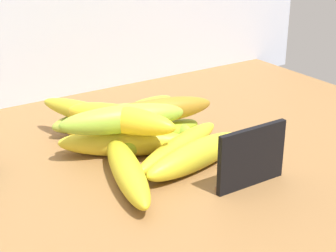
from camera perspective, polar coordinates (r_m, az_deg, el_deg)
The scene contains 16 objects.
counter_top at distance 75.74cm, azimuth -2.60°, elevation -6.59°, with size 110.00×76.00×3.00cm, color olive.
chalkboard_sign at distance 72.53cm, azimuth 8.82°, elevation -3.48°, with size 11.00×1.80×8.40cm.
banana_0 at distance 83.53cm, azimuth -0.85°, elevation -1.08°, with size 16.13×3.73×3.73cm, color #9BBD29.
banana_1 at distance 89.26cm, azimuth -0.48°, elevation 0.46°, with size 17.47×3.53×3.53cm, color #93B736.
banana_2 at distance 73.15cm, azimuth -4.45°, elevation -4.68°, with size 20.43×3.95×3.95cm, color gold.
banana_3 at distance 81.11cm, azimuth -4.63°, elevation -1.76°, with size 20.04×4.12×4.12cm, color yellow.
banana_4 at distance 91.39cm, azimuth -3.52°, elevation 1.18°, with size 20.33×4.17×4.17cm, color yellow.
banana_5 at distance 80.38cm, azimuth 1.18°, elevation -2.24°, with size 20.90×3.32×3.32cm, color yellow.
banana_6 at distance 85.01cm, azimuth -7.77°, elevation -0.92°, with size 16.02×3.56×3.56cm, color yellow.
banana_7 at distance 90.29cm, azimuth -5.98°, elevation 0.86°, with size 20.37×4.31×4.31cm, color #99AB3A.
banana_8 at distance 76.83cm, azimuth 3.00°, elevation -3.13°, with size 19.04×4.19×4.19cm, color gold.
banana_9 at distance 84.98cm, azimuth -3.08°, elevation -0.87°, with size 15.59×3.21×3.21cm, color gold.
banana_10 at distance 78.76cm, azimuth -4.80°, elevation 0.76°, with size 18.79×4.18×4.18cm, color #92BB36.
banana_11 at distance 82.63cm, azimuth -1.52°, elevation 1.53°, with size 19.59×3.97×3.97cm, color #A37721.
banana_12 at distance 84.29cm, azimuth -8.31°, elevation 1.33°, with size 19.74×3.22×3.22cm, color gold.
banana_13 at distance 78.88cm, azimuth -5.11°, elevation 0.77°, with size 17.79×4.14×4.14cm, color yellow.
Camera 1 is at (-33.32, -57.11, 38.45)cm, focal length 57.43 mm.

